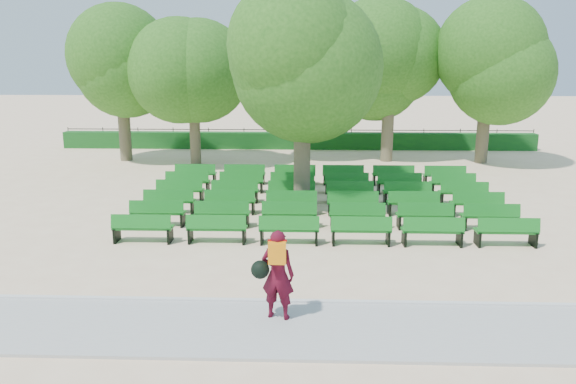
# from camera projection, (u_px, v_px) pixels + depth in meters

# --- Properties ---
(ground) EXTENTS (120.00, 120.00, 0.00)m
(ground) POSITION_uv_depth(u_px,v_px,m) (289.00, 219.00, 17.49)
(ground) COLOR beige
(paving) EXTENTS (30.00, 2.20, 0.06)m
(paving) POSITION_uv_depth(u_px,v_px,m) (275.00, 329.00, 10.29)
(paving) COLOR #ADAEA9
(paving) RESTS_ON ground
(curb) EXTENTS (30.00, 0.12, 0.10)m
(curb) POSITION_uv_depth(u_px,v_px,m) (279.00, 302.00, 11.40)
(curb) COLOR silver
(curb) RESTS_ON ground
(hedge) EXTENTS (26.00, 0.70, 0.90)m
(hedge) POSITION_uv_depth(u_px,v_px,m) (297.00, 141.00, 30.99)
(hedge) COLOR #16551B
(hedge) RESTS_ON ground
(fence) EXTENTS (26.00, 0.10, 1.02)m
(fence) POSITION_uv_depth(u_px,v_px,m) (297.00, 148.00, 31.49)
(fence) COLOR black
(fence) RESTS_ON ground
(tree_line) EXTENTS (21.80, 6.80, 7.04)m
(tree_line) POSITION_uv_depth(u_px,v_px,m) (296.00, 162.00, 27.21)
(tree_line) COLOR #2F681C
(tree_line) RESTS_ON ground
(bench_array) EXTENTS (1.64, 0.61, 1.02)m
(bench_array) POSITION_uv_depth(u_px,v_px,m) (321.00, 206.00, 18.73)
(bench_array) COLOR #13721D
(bench_array) RESTS_ON ground
(tree_among) EXTENTS (5.23, 5.23, 7.18)m
(tree_among) POSITION_uv_depth(u_px,v_px,m) (303.00, 61.00, 17.43)
(tree_among) COLOR brown
(tree_among) RESTS_ON ground
(person) EXTENTS (0.85, 0.56, 1.74)m
(person) POSITION_uv_depth(u_px,v_px,m) (276.00, 273.00, 10.48)
(person) COLOR #480A19
(person) RESTS_ON ground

